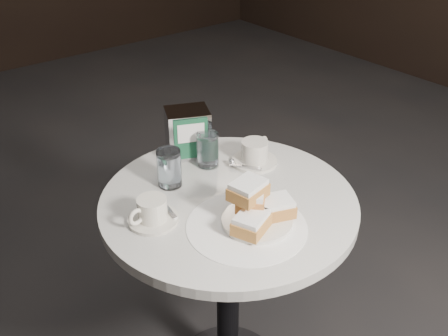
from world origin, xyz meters
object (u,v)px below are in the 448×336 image
Objects in this scene: water_glass_left at (169,169)px; coffee_cup_left at (152,212)px; beignet_plate at (257,209)px; water_glass_right at (208,150)px; coffee_cup_right at (255,153)px; cafe_table at (228,253)px; napkin_dispenser at (188,133)px.

coffee_cup_left is at bearing -138.22° from water_glass_left.
beignet_plate reaches higher than water_glass_right.
coffee_cup_right is at bearing 49.32° from beignet_plate.
beignet_plate is 1.39× the size of coffee_cup_left.
cafe_table is 4.72× the size of napkin_dispenser.
beignet_plate is at bearing -96.55° from cafe_table.
beignet_plate is 1.13× the size of coffee_cup_right.
beignet_plate is 0.30m from coffee_cup_right.
beignet_plate reaches higher than coffee_cup_left.
water_glass_left is at bearing 104.52° from beignet_plate.
coffee_cup_left is 0.17m from water_glass_left.
water_glass_right is (0.06, 0.17, 0.25)m from cafe_table.
cafe_table is at bearing -109.07° from water_glass_right.
beignet_plate is 1.89× the size of water_glass_right.
beignet_plate is at bearing -46.06° from coffee_cup_left.
cafe_table is at bearing -76.96° from napkin_dispenser.
napkin_dispenser is (0.14, 0.11, 0.02)m from water_glass_left.
napkin_dispenser is (0.07, 0.39, 0.03)m from beignet_plate.
water_glass_left is at bearing 35.64° from coffee_cup_left.
water_glass_right is (0.28, 0.13, 0.02)m from coffee_cup_left.
water_glass_left reaches higher than coffee_cup_right.
cafe_table is at bearing -16.43° from coffee_cup_left.
napkin_dispenser is at bearing 94.19° from water_glass_right.
water_glass_right is at bearing 7.48° from water_glass_left.
napkin_dispenser reaches higher than coffee_cup_right.
beignet_plate is (-0.01, -0.13, 0.24)m from cafe_table.
napkin_dispenser is (0.05, 0.26, 0.27)m from cafe_table.
water_glass_left reaches higher than cafe_table.
beignet_plate reaches higher than cafe_table.
coffee_cup_left is 1.36× the size of water_glass_right.
water_glass_left is (-0.09, 0.15, 0.25)m from cafe_table.
beignet_plate is 1.26× the size of napkin_dispenser.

